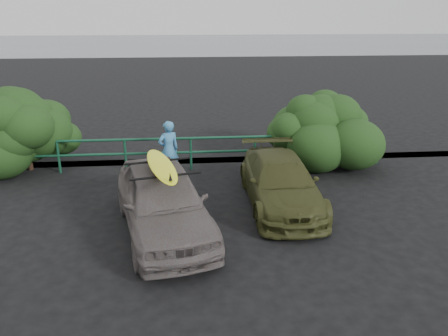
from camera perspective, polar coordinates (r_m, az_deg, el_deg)
The scene contains 9 objects.
ground at distance 9.24m, azimuth -10.16°, elevation -10.94°, with size 80.00×80.00×0.00m, color black.
ocean at distance 68.08m, azimuth -5.88°, elevation 15.85°, with size 200.00×200.00×0.00m, color slate.
guardrail at distance 13.59m, azimuth -8.57°, elevation 1.82°, with size 14.00×0.08×1.04m, color #154A31, non-canonical shape.
shrub_right at distance 14.49m, azimuth 11.65°, elevation 4.79°, with size 3.20×2.40×2.02m, color #1E3E16, non-canonical shape.
sedan at distance 9.69m, azimuth -7.95°, elevation -4.31°, with size 1.76×4.37×1.49m, color #625957.
olive_vehicle at distance 11.11m, azimuth 7.39°, elevation -1.81°, with size 1.71×4.20×1.22m, color #3C3F1C.
man at distance 12.82m, azimuth -7.24°, elevation 2.38°, with size 0.63×0.41×1.72m, color teal.
roof_rack at distance 9.40m, azimuth -8.17°, elevation -0.03°, with size 1.48×1.03×0.05m, color black, non-canonical shape.
surfboard at distance 9.38m, azimuth -8.19°, elevation 0.31°, with size 0.50×2.39×0.07m, color #EEFA1A.
Camera 1 is at (0.93, -7.91, 4.69)m, focal length 35.00 mm.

